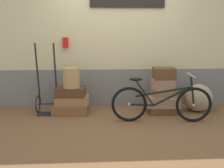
{
  "coord_description": "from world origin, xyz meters",
  "views": [
    {
      "loc": [
        -0.31,
        -4.28,
        1.49
      ],
      "look_at": [
        -0.06,
        0.15,
        0.58
      ],
      "focal_mm": 40.06,
      "sensor_mm": 36.0,
      "label": 1
    }
  ],
  "objects_px": {
    "suitcase_3": "(163,109)",
    "suitcase_4": "(162,101)",
    "luggage_trolley": "(48,98)",
    "burlap_sack": "(198,98)",
    "suitcase_1": "(72,100)",
    "suitcase_6": "(163,84)",
    "suitcase_7": "(164,73)",
    "wicker_basket": "(71,78)",
    "suitcase_0": "(71,109)",
    "suitcase_5": "(164,92)",
    "bicycle": "(161,103)",
    "suitcase_2": "(70,92)"
  },
  "relations": [
    {
      "from": "suitcase_6",
      "to": "luggage_trolley",
      "type": "xyz_separation_m",
      "value": [
        -2.17,
        0.1,
        -0.28
      ]
    },
    {
      "from": "suitcase_5",
      "to": "suitcase_7",
      "type": "distance_m",
      "value": 0.36
    },
    {
      "from": "suitcase_6",
      "to": "suitcase_7",
      "type": "distance_m",
      "value": 0.2
    },
    {
      "from": "suitcase_3",
      "to": "bicycle",
      "type": "relative_size",
      "value": 0.33
    },
    {
      "from": "suitcase_0",
      "to": "burlap_sack",
      "type": "height_order",
      "value": "burlap_sack"
    },
    {
      "from": "suitcase_1",
      "to": "suitcase_6",
      "type": "relative_size",
      "value": 1.51
    },
    {
      "from": "suitcase_3",
      "to": "suitcase_5",
      "type": "xyz_separation_m",
      "value": [
        0.0,
        -0.03,
        0.33
      ]
    },
    {
      "from": "luggage_trolley",
      "to": "burlap_sack",
      "type": "bearing_deg",
      "value": -1.15
    },
    {
      "from": "suitcase_6",
      "to": "burlap_sack",
      "type": "height_order",
      "value": "suitcase_6"
    },
    {
      "from": "suitcase_2",
      "to": "suitcase_5",
      "type": "distance_m",
      "value": 1.75
    },
    {
      "from": "suitcase_5",
      "to": "suitcase_6",
      "type": "height_order",
      "value": "suitcase_6"
    },
    {
      "from": "suitcase_5",
      "to": "suitcase_6",
      "type": "bearing_deg",
      "value": 152.48
    },
    {
      "from": "suitcase_1",
      "to": "suitcase_3",
      "type": "relative_size",
      "value": 1.09
    },
    {
      "from": "suitcase_4",
      "to": "suitcase_7",
      "type": "height_order",
      "value": "suitcase_7"
    },
    {
      "from": "suitcase_5",
      "to": "bicycle",
      "type": "xyz_separation_m",
      "value": [
        -0.18,
        -0.49,
        -0.07
      ]
    },
    {
      "from": "suitcase_1",
      "to": "bicycle",
      "type": "relative_size",
      "value": 0.36
    },
    {
      "from": "suitcase_6",
      "to": "suitcase_7",
      "type": "relative_size",
      "value": 1.05
    },
    {
      "from": "suitcase_6",
      "to": "wicker_basket",
      "type": "distance_m",
      "value": 1.71
    },
    {
      "from": "suitcase_2",
      "to": "suitcase_5",
      "type": "xyz_separation_m",
      "value": [
        1.75,
        -0.02,
        -0.03
      ]
    },
    {
      "from": "suitcase_3",
      "to": "suitcase_6",
      "type": "bearing_deg",
      "value": -132.16
    },
    {
      "from": "luggage_trolley",
      "to": "burlap_sack",
      "type": "xyz_separation_m",
      "value": [
        2.88,
        -0.06,
        -0.02
      ]
    },
    {
      "from": "suitcase_3",
      "to": "burlap_sack",
      "type": "bearing_deg",
      "value": -0.65
    },
    {
      "from": "burlap_sack",
      "to": "suitcase_0",
      "type": "bearing_deg",
      "value": -179.47
    },
    {
      "from": "suitcase_7",
      "to": "luggage_trolley",
      "type": "xyz_separation_m",
      "value": [
        -2.18,
        0.1,
        -0.47
      ]
    },
    {
      "from": "suitcase_6",
      "to": "luggage_trolley",
      "type": "distance_m",
      "value": 2.19
    },
    {
      "from": "suitcase_6",
      "to": "luggage_trolley",
      "type": "relative_size",
      "value": 0.31
    },
    {
      "from": "suitcase_3",
      "to": "suitcase_7",
      "type": "height_order",
      "value": "suitcase_7"
    },
    {
      "from": "suitcase_7",
      "to": "wicker_basket",
      "type": "height_order",
      "value": "wicker_basket"
    },
    {
      "from": "suitcase_4",
      "to": "suitcase_5",
      "type": "bearing_deg",
      "value": -33.43
    },
    {
      "from": "luggage_trolley",
      "to": "burlap_sack",
      "type": "height_order",
      "value": "luggage_trolley"
    },
    {
      "from": "suitcase_0",
      "to": "luggage_trolley",
      "type": "xyz_separation_m",
      "value": [
        -0.44,
        0.08,
        0.19
      ]
    },
    {
      "from": "suitcase_2",
      "to": "suitcase_4",
      "type": "distance_m",
      "value": 1.74
    },
    {
      "from": "suitcase_2",
      "to": "bicycle",
      "type": "distance_m",
      "value": 1.66
    },
    {
      "from": "wicker_basket",
      "to": "burlap_sack",
      "type": "xyz_separation_m",
      "value": [
        2.42,
        0.03,
        -0.42
      ]
    },
    {
      "from": "suitcase_1",
      "to": "burlap_sack",
      "type": "xyz_separation_m",
      "value": [
        2.41,
        0.01,
        0.01
      ]
    },
    {
      "from": "suitcase_4",
      "to": "suitcase_6",
      "type": "xyz_separation_m",
      "value": [
        0.0,
        -0.01,
        0.34
      ]
    },
    {
      "from": "suitcase_3",
      "to": "suitcase_5",
      "type": "relative_size",
      "value": 1.34
    },
    {
      "from": "burlap_sack",
      "to": "suitcase_7",
      "type": "bearing_deg",
      "value": -176.86
    },
    {
      "from": "suitcase_4",
      "to": "suitcase_5",
      "type": "distance_m",
      "value": 0.17
    },
    {
      "from": "suitcase_6",
      "to": "wicker_basket",
      "type": "xyz_separation_m",
      "value": [
        -1.7,
        0.01,
        0.13
      ]
    },
    {
      "from": "suitcase_7",
      "to": "suitcase_0",
      "type": "bearing_deg",
      "value": -178.17
    },
    {
      "from": "suitcase_2",
      "to": "suitcase_6",
      "type": "height_order",
      "value": "suitcase_6"
    },
    {
      "from": "suitcase_7",
      "to": "bicycle",
      "type": "relative_size",
      "value": 0.23
    },
    {
      "from": "suitcase_4",
      "to": "luggage_trolley",
      "type": "bearing_deg",
      "value": -178.38
    },
    {
      "from": "luggage_trolley",
      "to": "suitcase_1",
      "type": "bearing_deg",
      "value": -8.07
    },
    {
      "from": "suitcase_7",
      "to": "suitcase_5",
      "type": "bearing_deg",
      "value": -58.42
    },
    {
      "from": "suitcase_0",
      "to": "suitcase_3",
      "type": "bearing_deg",
      "value": 5.26
    },
    {
      "from": "suitcase_3",
      "to": "suitcase_4",
      "type": "xyz_separation_m",
      "value": [
        -0.02,
        -0.02,
        0.16
      ]
    },
    {
      "from": "suitcase_5",
      "to": "suitcase_6",
      "type": "distance_m",
      "value": 0.17
    },
    {
      "from": "suitcase_1",
      "to": "bicycle",
      "type": "bearing_deg",
      "value": -19.26
    }
  ]
}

